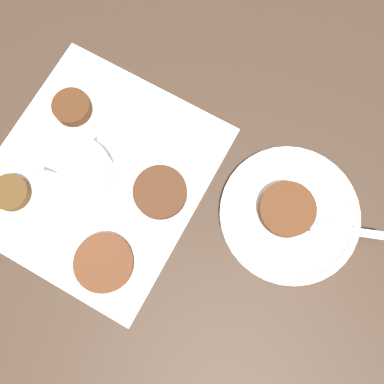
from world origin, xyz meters
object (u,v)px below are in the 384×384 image
sauce_bowl (77,175)px  serving_plate (290,214)px  fork (315,226)px  fritter_on_plate (287,209)px

sauce_bowl → serving_plate: bearing=-77.7°
sauce_bowl → fork: sauce_bowl is taller
serving_plate → fritter_on_plate: fritter_on_plate is taller
sauce_bowl → serving_plate: size_ratio=0.57×
fork → serving_plate: bearing=81.6°
fritter_on_plate → serving_plate: bearing=-95.6°
sauce_bowl → fritter_on_plate: size_ratio=1.46×
sauce_bowl → fork: size_ratio=0.73×
sauce_bowl → serving_plate: (0.07, -0.31, -0.01)m
sauce_bowl → fritter_on_plate: bearing=-77.2°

